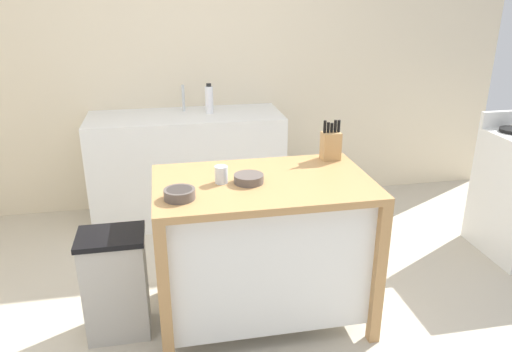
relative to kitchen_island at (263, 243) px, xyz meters
name	(u,v)px	position (x,y,z in m)	size (l,w,h in m)	color
ground_plane	(233,339)	(-0.21, -0.18, -0.50)	(6.69, 6.69, 0.00)	#BCB29E
wall_back	(195,59)	(-0.21, 1.85, 0.80)	(5.69, 0.10, 2.60)	beige
kitchen_island	(263,243)	(0.00, 0.00, 0.00)	(1.20, 0.74, 0.88)	#AD7F4C
knife_block	(331,145)	(0.48, 0.27, 0.48)	(0.11, 0.09, 0.25)	tan
bowl_ceramic_wide	(180,194)	(-0.46, -0.16, 0.42)	(0.16, 0.16, 0.05)	#564C47
bowl_stoneware_deep	(249,178)	(-0.08, -0.02, 0.41)	(0.16, 0.16, 0.05)	#564C47
drinking_cup	(221,175)	(-0.23, 0.01, 0.44)	(0.07, 0.07, 0.09)	silver
trash_bin	(116,284)	(-0.84, 0.01, -0.18)	(0.36, 0.28, 0.63)	#B7B2A8
sink_counter	(188,167)	(-0.34, 1.49, -0.04)	(1.58, 0.60, 0.90)	silver
sink_faucet	(183,98)	(-0.34, 1.64, 0.52)	(0.02, 0.02, 0.22)	#B7BCC1
bottle_hand_soap	(209,99)	(-0.13, 1.53, 0.52)	(0.07, 0.07, 0.24)	white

